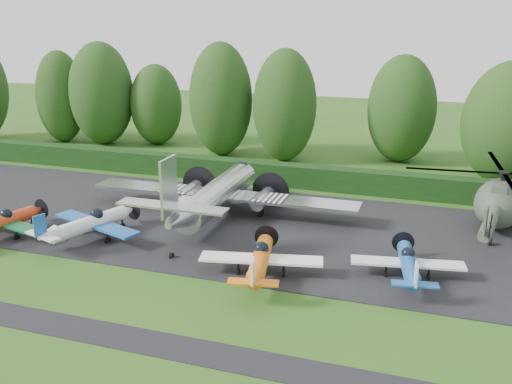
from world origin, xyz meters
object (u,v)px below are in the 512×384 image
(transport_plane, at_px, (216,195))
(light_plane_white, at_px, (90,223))
(helicopter, at_px, (501,199))
(light_plane_red, at_px, (0,222))
(light_plane_blue, at_px, (409,263))
(light_plane_orange, at_px, (260,260))

(transport_plane, height_order, light_plane_white, transport_plane)
(transport_plane, height_order, helicopter, transport_plane)
(light_plane_red, distance_m, light_plane_blue, 27.34)
(light_plane_orange, bearing_deg, light_plane_white, -176.87)
(light_plane_orange, xyz_separation_m, light_plane_blue, (8.23, 2.43, -0.12))
(light_plane_orange, xyz_separation_m, helicopter, (13.73, 12.89, 1.14))
(light_plane_red, distance_m, helicopter, 35.10)
(light_plane_white, xyz_separation_m, helicopter, (26.62, 10.93, 1.09))
(light_plane_red, bearing_deg, helicopter, 8.31)
(light_plane_white, bearing_deg, light_plane_orange, -27.20)
(transport_plane, xyz_separation_m, light_plane_blue, (14.54, -6.20, -0.85))
(helicopter, bearing_deg, transport_plane, -178.12)
(light_plane_white, height_order, helicopter, helicopter)
(light_plane_red, relative_size, light_plane_blue, 1.06)
(light_plane_blue, relative_size, helicopter, 0.44)
(light_plane_red, height_order, helicopter, helicopter)
(transport_plane, relative_size, helicopter, 1.36)
(light_plane_white, xyz_separation_m, light_plane_orange, (12.89, -1.95, -0.05))
(light_plane_white, distance_m, light_plane_blue, 21.13)
(light_plane_white, relative_size, light_plane_orange, 1.04)
(transport_plane, distance_m, helicopter, 20.48)
(light_plane_red, distance_m, light_plane_orange, 19.03)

